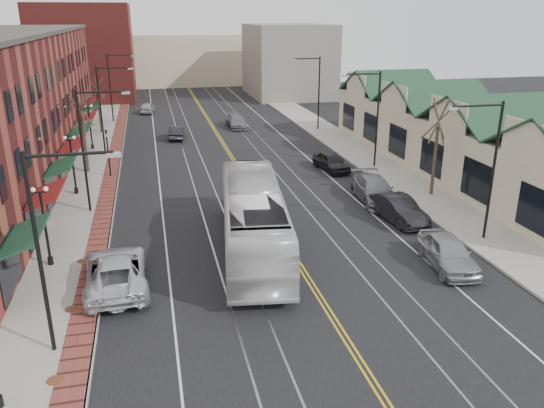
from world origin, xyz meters
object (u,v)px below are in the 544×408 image
parked_car_a (448,252)px  parked_car_c (375,190)px  parked_car_d (331,162)px  parked_suv (116,271)px  transit_bus (253,219)px  parked_car_b (399,209)px

parked_car_a → parked_car_c: parked_car_c is taller
parked_car_c → parked_car_d: size_ratio=1.28×
parked_car_d → parked_suv: bearing=-142.5°
transit_bus → parked_car_b: size_ratio=2.78×
parked_suv → parked_car_d: 23.99m
transit_bus → parked_car_a: 10.47m
parked_car_b → parked_car_d: bearing=85.6°
parked_suv → parked_car_c: 19.47m
parked_car_b → parked_suv: bearing=-169.9°
parked_suv → parked_car_c: size_ratio=1.08×
parked_suv → parked_car_d: bearing=-137.6°
parked_suv → parked_car_b: 17.92m
parked_car_b → parked_car_c: size_ratio=0.85×
parked_car_a → parked_car_d: bearing=97.1°
parked_car_a → parked_car_c: 10.60m
parked_car_c → parked_car_d: parked_car_c is taller
parked_suv → parked_car_a: 16.88m
parked_suv → transit_bus: bearing=-163.0°
parked_suv → parked_car_a: (16.80, -1.61, -0.03)m
parked_car_c → parked_car_d: 8.10m
transit_bus → parked_car_a: size_ratio=2.79×
parked_suv → parked_car_b: size_ratio=1.26×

